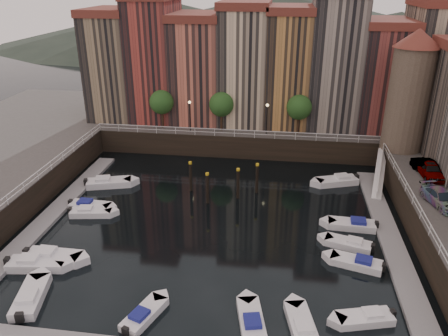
# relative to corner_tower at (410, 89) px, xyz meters

# --- Properties ---
(ground) EXTENTS (200.00, 200.00, 0.00)m
(ground) POSITION_rel_corner_tower_xyz_m (-20.00, -14.50, -10.19)
(ground) COLOR black
(ground) RESTS_ON ground
(quay_far) EXTENTS (80.00, 20.00, 3.00)m
(quay_far) POSITION_rel_corner_tower_xyz_m (-20.00, 11.50, -8.69)
(quay_far) COLOR black
(quay_far) RESTS_ON ground
(dock_left) EXTENTS (2.00, 28.00, 0.35)m
(dock_left) POSITION_rel_corner_tower_xyz_m (-36.20, -15.50, -10.02)
(dock_left) COLOR gray
(dock_left) RESTS_ON ground
(dock_right) EXTENTS (2.00, 28.00, 0.35)m
(dock_right) POSITION_rel_corner_tower_xyz_m (-3.80, -15.50, -10.02)
(dock_right) COLOR gray
(dock_right) RESTS_ON ground
(mountains) EXTENTS (145.00, 100.00, 18.00)m
(mountains) POSITION_rel_corner_tower_xyz_m (-18.28, 95.50, -2.28)
(mountains) COLOR #2D382D
(mountains) RESTS_ON ground
(far_terrace) EXTENTS (48.70, 10.30, 17.50)m
(far_terrace) POSITION_rel_corner_tower_xyz_m (-16.69, 9.00, 0.76)
(far_terrace) COLOR #8B7658
(far_terrace) RESTS_ON quay_far
(corner_tower) EXTENTS (5.20, 5.20, 13.80)m
(corner_tower) POSITION_rel_corner_tower_xyz_m (0.00, 0.00, 0.00)
(corner_tower) COLOR #6B5B4C
(corner_tower) RESTS_ON quay_right
(promenade_trees) EXTENTS (21.20, 3.20, 5.20)m
(promenade_trees) POSITION_rel_corner_tower_xyz_m (-21.33, 3.70, -3.61)
(promenade_trees) COLOR black
(promenade_trees) RESTS_ON quay_far
(street_lamps) EXTENTS (10.36, 0.36, 4.18)m
(street_lamps) POSITION_rel_corner_tower_xyz_m (-21.00, 2.70, -4.30)
(street_lamps) COLOR black
(street_lamps) RESTS_ON quay_far
(railings) EXTENTS (36.08, 34.04, 0.52)m
(railings) POSITION_rel_corner_tower_xyz_m (-20.00, -9.62, -6.41)
(railings) COLOR white
(railings) RESTS_ON ground
(gangway) EXTENTS (2.78, 8.32, 3.73)m
(gangway) POSITION_rel_corner_tower_xyz_m (-2.90, -4.50, -8.28)
(gangway) COLOR white
(gangway) RESTS_ON ground
(mooring_pilings) EXTENTS (7.61, 3.49, 3.78)m
(mooring_pilings) POSITION_rel_corner_tower_xyz_m (-19.93, -9.21, -8.54)
(mooring_pilings) COLOR black
(mooring_pilings) RESTS_ON ground
(boat_left_0) EXTENTS (5.04, 2.40, 1.13)m
(boat_left_0) POSITION_rel_corner_tower_xyz_m (-33.29, -23.94, -9.81)
(boat_left_0) COLOR white
(boat_left_0) RESTS_ON ground
(boat_left_1) EXTENTS (4.96, 1.85, 1.14)m
(boat_left_1) POSITION_rel_corner_tower_xyz_m (-32.44, -22.84, -9.81)
(boat_left_1) COLOR white
(boat_left_1) RESTS_ON ground
(boat_left_2) EXTENTS (4.38, 2.15, 0.98)m
(boat_left_2) POSITION_rel_corner_tower_xyz_m (-32.46, -15.17, -9.86)
(boat_left_2) COLOR white
(boat_left_2) RESTS_ON ground
(boat_left_3) EXTENTS (4.46, 1.77, 1.02)m
(boat_left_3) POSITION_rel_corner_tower_xyz_m (-33.09, -13.96, -9.85)
(boat_left_3) COLOR white
(boat_left_3) RESTS_ON ground
(boat_left_4) EXTENTS (5.33, 3.21, 1.20)m
(boat_left_4) POSITION_rel_corner_tower_xyz_m (-33.23, -8.57, -9.79)
(boat_left_4) COLOR white
(boat_left_4) RESTS_ON ground
(boat_right_0) EXTENTS (4.23, 2.47, 0.95)m
(boat_right_0) POSITION_rel_corner_tower_xyz_m (-7.56, -26.51, -9.87)
(boat_right_0) COLOR white
(boat_right_0) RESTS_ON ground
(boat_right_1) EXTENTS (4.47, 2.63, 1.00)m
(boat_right_1) POSITION_rel_corner_tower_xyz_m (-7.26, -20.11, -9.86)
(boat_right_1) COLOR white
(boat_right_1) RESTS_ON ground
(boat_right_2) EXTENTS (4.32, 2.58, 0.97)m
(boat_right_2) POSITION_rel_corner_tower_xyz_m (-7.59, -17.35, -9.87)
(boat_right_2) COLOR white
(boat_right_2) RESTS_ON ground
(boat_right_3) EXTENTS (4.64, 1.87, 1.06)m
(boat_right_3) POSITION_rel_corner_tower_xyz_m (-6.88, -14.03, -9.84)
(boat_right_3) COLOR white
(boat_right_3) RESTS_ON ground
(boat_right_4) EXTENTS (5.09, 3.29, 1.15)m
(boat_right_4) POSITION_rel_corner_tower_xyz_m (-7.36, -4.43, -9.81)
(boat_right_4) COLOR white
(boat_right_4) RESTS_ON ground
(boat_near_0) EXTENTS (2.78, 5.03, 1.13)m
(boat_near_0) POSITION_rel_corner_tower_xyz_m (-31.53, -27.79, -9.81)
(boat_near_0) COLOR white
(boat_near_0) RESTS_ON ground
(boat_near_1) EXTENTS (2.72, 4.15, 0.94)m
(boat_near_1) POSITION_rel_corner_tower_xyz_m (-22.81, -28.35, -9.88)
(boat_near_1) COLOR white
(boat_near_1) RESTS_ON ground
(boat_near_2) EXTENTS (2.47, 4.53, 1.02)m
(boat_near_2) POSITION_rel_corner_tower_xyz_m (-15.34, -27.93, -9.85)
(boat_near_2) COLOR white
(boat_near_2) RESTS_ON ground
(boat_near_3) EXTENTS (2.46, 4.51, 1.01)m
(boat_near_3) POSITION_rel_corner_tower_xyz_m (-11.96, -27.88, -9.85)
(boat_near_3) COLOR white
(boat_near_3) RESTS_ON ground
(car_a) EXTENTS (2.07, 4.67, 1.56)m
(car_a) POSITION_rel_corner_tower_xyz_m (1.11, -8.01, -6.41)
(car_a) COLOR gray
(car_a) RESTS_ON quay_right
(car_b) EXTENTS (2.71, 4.60, 1.43)m
(car_b) POSITION_rel_corner_tower_xyz_m (1.07, -7.43, -6.48)
(car_b) COLOR gray
(car_b) RESTS_ON quay_right
(car_c) EXTENTS (3.15, 5.05, 1.36)m
(car_c) POSITION_rel_corner_tower_xyz_m (0.37, -14.11, -6.51)
(car_c) COLOR gray
(car_c) RESTS_ON quay_right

